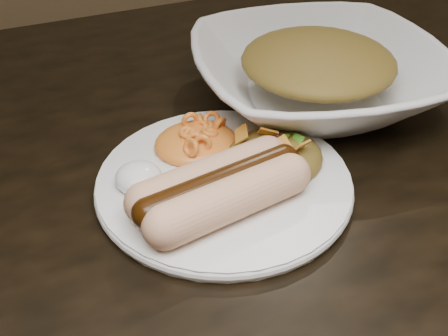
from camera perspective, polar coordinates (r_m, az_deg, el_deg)
name	(u,v)px	position (r m, az deg, el deg)	size (l,w,h in m)	color
table	(134,236)	(0.62, -9.81, -7.31)	(1.60, 0.90, 0.75)	black
plate	(224,181)	(0.52, 0.00, -1.44)	(0.25, 0.25, 0.01)	white
hotdog	(220,187)	(0.47, -0.40, -2.12)	(0.15, 0.09, 0.04)	#E7AF8D
mac_and_cheese	(196,132)	(0.55, -3.11, 3.88)	(0.09, 0.08, 0.03)	#F69649
sour_cream	(138,173)	(0.51, -9.34, -0.52)	(0.05, 0.05, 0.03)	white
taco_salad	(275,149)	(0.53, 5.58, 2.11)	(0.10, 0.10, 0.04)	#9C4119
serving_bowl	(317,75)	(0.66, 10.04, 9.95)	(0.30, 0.30, 0.07)	silver
bowl_filling	(318,65)	(0.66, 10.17, 10.97)	(0.19, 0.19, 0.05)	#9C4119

